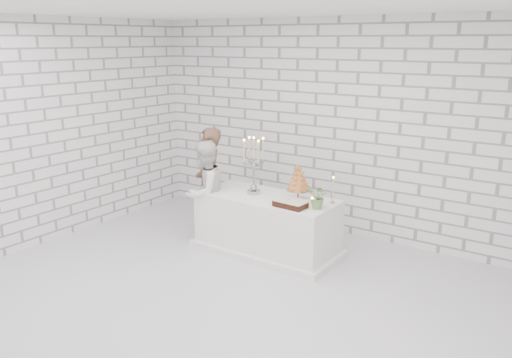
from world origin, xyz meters
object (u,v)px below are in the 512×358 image
(cake_table, at_px, (267,224))
(groom, at_px, (209,182))
(bride, at_px, (205,193))
(candelabra, at_px, (254,166))
(croquembouche, at_px, (298,183))

(cake_table, xyz_separation_m, groom, (-1.03, 0.07, 0.39))
(cake_table, bearing_deg, bride, -165.92)
(candelabra, bearing_deg, croquembouche, 6.22)
(bride, bearing_deg, cake_table, 103.37)
(bride, relative_size, croquembouche, 3.08)
(bride, bearing_deg, groom, -150.79)
(groom, bearing_deg, cake_table, 54.48)
(bride, xyz_separation_m, croquembouche, (1.28, 0.28, 0.27))
(cake_table, relative_size, groom, 1.18)
(cake_table, distance_m, croquembouche, 0.74)
(groom, height_order, bride, groom)
(cake_table, distance_m, bride, 0.95)
(groom, relative_size, candelabra, 2.03)
(cake_table, height_order, bride, bride)
(candelabra, bearing_deg, cake_table, 0.69)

